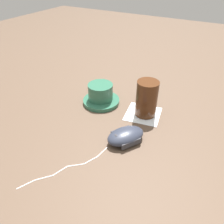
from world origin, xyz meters
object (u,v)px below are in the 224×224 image
at_px(saucer, 101,101).
at_px(coffee_cup, 101,91).
at_px(computer_mouse, 126,136).
at_px(drinking_glass, 147,98).

relative_size(saucer, coffee_cup, 1.17).
bearing_deg(coffee_cup, saucer, -136.05).
bearing_deg(computer_mouse, coffee_cup, 50.25).
distance_m(saucer, computer_mouse, 0.22).
bearing_deg(saucer, drinking_glass, -85.92).
xyz_separation_m(coffee_cup, computer_mouse, (-0.14, -0.17, -0.02)).
relative_size(saucer, drinking_glass, 1.10).
height_order(saucer, computer_mouse, computer_mouse).
xyz_separation_m(saucer, coffee_cup, (0.01, 0.01, 0.04)).
xyz_separation_m(coffee_cup, drinking_glass, (0.01, -0.17, 0.02)).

